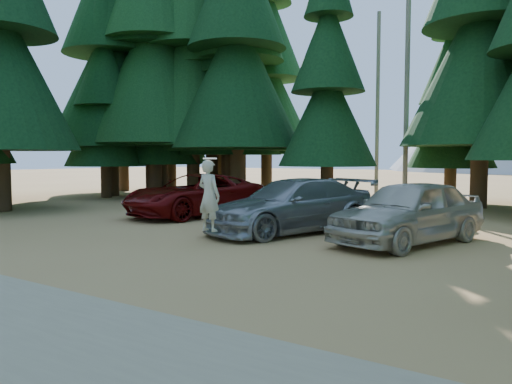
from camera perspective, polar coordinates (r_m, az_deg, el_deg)
ground at (r=13.17m, az=-5.74°, el=-6.15°), size 160.00×160.00×0.00m
forest_belt_north at (r=26.45m, az=15.26°, el=-1.17°), size 36.00×7.00×22.00m
forest_belt_west at (r=27.65m, az=-25.81°, el=-1.21°), size 6.00×22.00×22.00m
snag_front at (r=25.90m, az=16.87°, el=12.01°), size 0.24×0.24×12.00m
snag_back at (r=27.82m, az=13.72°, el=9.42°), size 0.20×0.20×10.00m
red_pickup at (r=19.85m, az=-6.89°, el=-0.33°), size 3.74×6.35×1.66m
silver_minivan_center at (r=15.38m, az=4.09°, el=-1.57°), size 4.23×6.15×1.65m
silver_minivan_right at (r=13.99m, az=17.04°, el=-2.13°), size 3.46×5.45×1.73m
frisbee_player at (r=13.15m, az=-5.40°, el=-0.38°), size 0.71×0.50×1.93m
log_left at (r=21.99m, az=12.09°, el=-1.70°), size 4.69×1.06×0.34m
log_mid at (r=20.60m, az=19.75°, el=-2.25°), size 3.11×2.80×0.32m
log_right at (r=19.22m, az=12.28°, el=-2.50°), size 5.40×0.57×0.35m
shrub_far_left at (r=22.15m, az=-0.05°, el=-1.41°), size 0.84×0.84×0.46m
shrub_left at (r=23.99m, az=-2.45°, el=-0.84°), size 1.07×1.07×0.59m
shrub_center_left at (r=20.16m, az=-2.02°, el=-1.79°), size 1.03×1.03×0.57m
shrub_center_right at (r=18.73m, az=11.08°, el=-2.22°), size 1.13×1.13×0.62m
shrub_right at (r=17.25m, az=21.45°, el=-3.04°), size 1.04×1.04×0.57m
shrub_edge_west at (r=23.79m, az=-8.46°, el=-1.13°), size 0.76×0.76×0.42m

